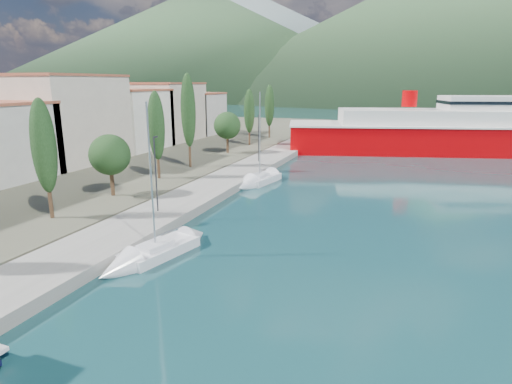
% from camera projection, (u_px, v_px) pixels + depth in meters
% --- Properties ---
extents(ground, '(1400.00, 1400.00, 0.00)m').
position_uv_depth(ground, '(378.00, 121.00, 127.21)').
color(ground, '#174347').
extents(quay, '(5.00, 88.00, 0.80)m').
position_uv_depth(quay, '(215.00, 187.00, 44.62)').
color(quay, gray).
rests_on(quay, ground).
extents(land_strip, '(70.00, 148.00, 0.70)m').
position_uv_depth(land_strip, '(21.00, 153.00, 66.41)').
color(land_strip, '#565644').
rests_on(land_strip, ground).
extents(town_buildings, '(9.20, 69.20, 11.30)m').
position_uv_depth(town_buildings, '(101.00, 121.00, 60.93)').
color(town_buildings, beige).
rests_on(town_buildings, land_strip).
extents(tree_row, '(3.99, 65.98, 11.39)m').
position_uv_depth(tree_row, '(186.00, 127.00, 51.74)').
color(tree_row, '#47301E').
rests_on(tree_row, land_strip).
extents(lamp_posts, '(0.15, 47.99, 6.06)m').
position_uv_depth(lamp_posts, '(158.00, 171.00, 34.28)').
color(lamp_posts, '#2D2D33').
rests_on(lamp_posts, quay).
extents(sailboat_near, '(3.86, 7.77, 10.72)m').
position_uv_depth(sailboat_near, '(138.00, 260.00, 26.39)').
color(sailboat_near, silver).
rests_on(sailboat_near, ground).
extents(sailboat_mid, '(3.65, 7.72, 10.91)m').
position_uv_depth(sailboat_mid, '(253.00, 183.00, 46.76)').
color(sailboat_mid, silver).
rests_on(sailboat_mid, ground).
extents(ferry, '(52.83, 23.67, 10.28)m').
position_uv_depth(ferry, '(454.00, 133.00, 68.17)').
color(ferry, '#C40004').
rests_on(ferry, ground).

